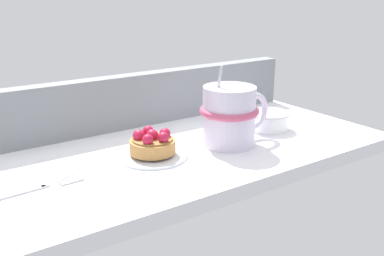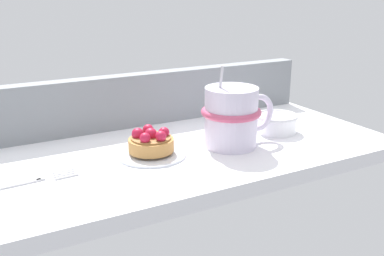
# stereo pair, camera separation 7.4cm
# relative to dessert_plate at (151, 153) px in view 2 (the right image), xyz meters

# --- Properties ---
(ground_plane) EXTENTS (0.77, 0.35, 0.02)m
(ground_plane) POSITION_rel_dessert_plate_xyz_m (0.05, 0.01, -0.02)
(ground_plane) COLOR white
(window_rail_back) EXTENTS (0.75, 0.03, 0.10)m
(window_rail_back) POSITION_rel_dessert_plate_xyz_m (0.05, 0.17, 0.05)
(window_rail_back) COLOR gray
(window_rail_back) RESTS_ON ground_plane
(dessert_plate) EXTENTS (0.11, 0.11, 0.01)m
(dessert_plate) POSITION_rel_dessert_plate_xyz_m (0.00, 0.00, 0.00)
(dessert_plate) COLOR silver
(dessert_plate) RESTS_ON ground_plane
(raspberry_tart) EXTENTS (0.08, 0.08, 0.04)m
(raspberry_tart) POSITION_rel_dessert_plate_xyz_m (-0.00, 0.00, 0.02)
(raspberry_tart) COLOR #B77F42
(raspberry_tart) RESTS_ON dessert_plate
(coffee_mug) EXTENTS (0.14, 0.10, 0.14)m
(coffee_mug) POSITION_rel_dessert_plate_xyz_m (0.14, -0.02, 0.05)
(coffee_mug) COLOR silver
(coffee_mug) RESTS_ON ground_plane
(dessert_fork) EXTENTS (0.18, 0.03, 0.01)m
(dessert_fork) POSITION_rel_dessert_plate_xyz_m (-0.21, -0.02, -0.00)
(dessert_fork) COLOR silver
(dessert_fork) RESTS_ON ground_plane
(sugar_bowl) EXTENTS (0.08, 0.08, 0.04)m
(sugar_bowl) POSITION_rel_dessert_plate_xyz_m (0.26, 0.00, 0.01)
(sugar_bowl) COLOR white
(sugar_bowl) RESTS_ON ground_plane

